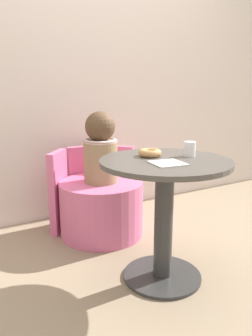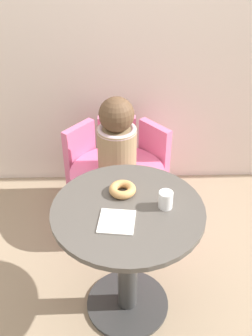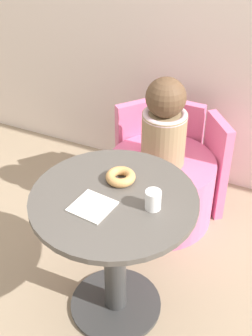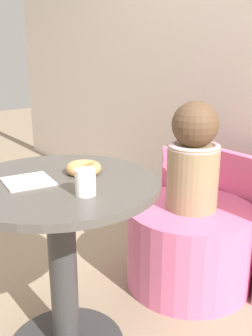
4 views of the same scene
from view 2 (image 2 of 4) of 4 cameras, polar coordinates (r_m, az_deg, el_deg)
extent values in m
plane|color=gray|center=(2.23, 2.64, -18.06)|extent=(12.00, 12.00, 0.00)
cube|color=silver|center=(2.54, 1.71, 21.75)|extent=(6.00, 0.06, 2.40)
cylinder|color=#333333|center=(2.19, 0.23, -18.99)|extent=(0.43, 0.43, 0.02)
cylinder|color=#333333|center=(1.94, 0.25, -13.41)|extent=(0.10, 0.10, 0.62)
cylinder|color=#4C4742|center=(1.71, 0.28, -6.19)|extent=(0.67, 0.67, 0.02)
cylinder|color=#DB6693|center=(2.52, -1.21, -3.95)|extent=(0.58, 0.58, 0.39)
cube|color=#DB6693|center=(2.72, -1.28, 1.90)|extent=(0.25, 0.05, 0.59)
cube|color=#DB6693|center=(2.64, 4.02, 0.63)|extent=(0.20, 0.22, 0.59)
cube|color=#DB6693|center=(2.64, -6.55, 0.49)|extent=(0.20, 0.22, 0.59)
cylinder|color=#937A56|center=(2.33, -1.31, 2.56)|extent=(0.23, 0.23, 0.29)
torus|color=beige|center=(2.26, -1.35, 5.47)|extent=(0.23, 0.23, 0.04)
sphere|color=brown|center=(2.21, -1.39, 7.76)|extent=(0.20, 0.20, 0.20)
torus|color=tan|center=(1.77, -0.51, -3.13)|extent=(0.12, 0.12, 0.04)
cylinder|color=white|center=(1.69, 5.78, -4.60)|extent=(0.06, 0.06, 0.08)
cube|color=silver|center=(1.64, -1.36, -7.78)|extent=(0.17, 0.17, 0.01)
camera|label=1|loc=(1.21, -66.57, -32.93)|focal=35.00mm
camera|label=3|loc=(0.68, 89.59, 6.56)|focal=50.00mm
camera|label=4|loc=(1.54, 47.88, -4.79)|focal=42.00mm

